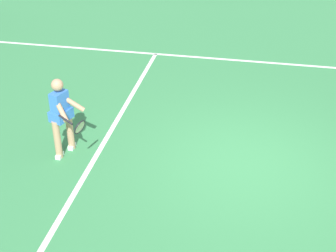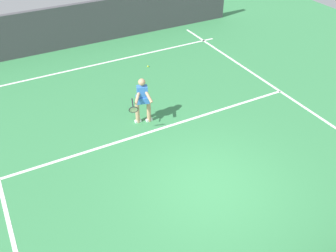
{
  "view_description": "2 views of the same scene",
  "coord_description": "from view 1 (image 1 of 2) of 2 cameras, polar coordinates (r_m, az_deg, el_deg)",
  "views": [
    {
      "loc": [
        7.38,
        -0.02,
        5.14
      ],
      "look_at": [
        0.33,
        -1.44,
        0.83
      ],
      "focal_mm": 50.92,
      "sensor_mm": 36.0,
      "label": 1
    },
    {
      "loc": [
        4.28,
        5.64,
        6.98
      ],
      "look_at": [
        0.44,
        -1.54,
        1.07
      ],
      "focal_mm": 40.31,
      "sensor_mm": 36.0,
      "label": 2
    }
  ],
  "objects": [
    {
      "name": "service_line_marking",
      "position": [
        9.42,
        -7.96,
        -2.46
      ],
      "size": [
        9.68,
        0.1,
        0.01
      ],
      "primitive_type": "cube",
      "color": "white",
      "rests_on": "ground"
    },
    {
      "name": "sideline_left_marking",
      "position": [
        13.25,
        10.65,
        7.57
      ],
      "size": [
        0.1,
        18.96,
        0.01
      ],
      "primitive_type": "cube",
      "color": "white",
      "rests_on": "ground"
    },
    {
      "name": "tennis_player",
      "position": [
        8.91,
        -12.58,
        1.33
      ],
      "size": [
        0.97,
        0.87,
        1.55
      ],
      "color": "tan",
      "rests_on": "ground"
    },
    {
      "name": "ground_plane",
      "position": [
        8.99,
        9.46,
        -4.43
      ],
      "size": [
        27.25,
        27.25,
        0.0
      ],
      "primitive_type": "plane",
      "color": "#38844C"
    }
  ]
}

